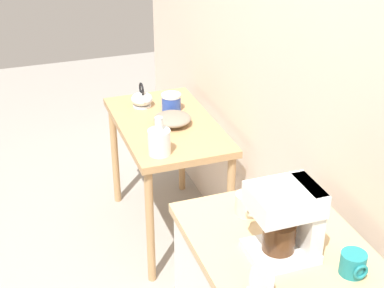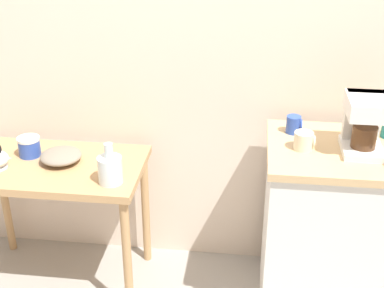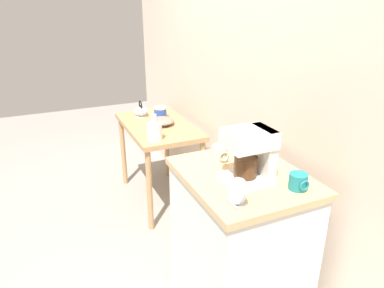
{
  "view_description": "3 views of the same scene",
  "coord_description": "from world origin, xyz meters",
  "px_view_note": "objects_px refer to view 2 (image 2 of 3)",
  "views": [
    {
      "loc": [
        2.14,
        -0.83,
        2.16
      ],
      "look_at": [
        -0.05,
        -0.06,
        0.94
      ],
      "focal_mm": 54.46,
      "sensor_mm": 36.0,
      "label": 1
    },
    {
      "loc": [
        0.28,
        -2.27,
        2.03
      ],
      "look_at": [
        0.01,
        -0.09,
        0.94
      ],
      "focal_mm": 50.31,
      "sensor_mm": 36.0,
      "label": 2
    },
    {
      "loc": [
        2.03,
        -0.89,
        1.74
      ],
      "look_at": [
        0.09,
        -0.02,
        0.86
      ],
      "focal_mm": 33.06,
      "sensor_mm": 36.0,
      "label": 3
    }
  ],
  "objects_px": {
    "bowl_stoneware": "(61,156)",
    "coffee_maker": "(365,121)",
    "mug_blue": "(294,125)",
    "glass_carafe_vase": "(110,169)",
    "canister_enamel": "(29,147)",
    "mug_small_cream": "(304,141)"
  },
  "relations": [
    {
      "from": "bowl_stoneware",
      "to": "canister_enamel",
      "type": "distance_m",
      "value": 0.19
    },
    {
      "from": "canister_enamel",
      "to": "mug_small_cream",
      "type": "height_order",
      "value": "mug_small_cream"
    },
    {
      "from": "canister_enamel",
      "to": "mug_small_cream",
      "type": "xyz_separation_m",
      "value": [
        1.38,
        -0.14,
        0.18
      ]
    },
    {
      "from": "mug_blue",
      "to": "glass_carafe_vase",
      "type": "bearing_deg",
      "value": -163.68
    },
    {
      "from": "mug_blue",
      "to": "canister_enamel",
      "type": "bearing_deg",
      "value": -178.63
    },
    {
      "from": "glass_carafe_vase",
      "to": "mug_blue",
      "type": "distance_m",
      "value": 0.9
    },
    {
      "from": "bowl_stoneware",
      "to": "mug_blue",
      "type": "xyz_separation_m",
      "value": [
        1.15,
        0.08,
        0.2
      ]
    },
    {
      "from": "bowl_stoneware",
      "to": "coffee_maker",
      "type": "height_order",
      "value": "coffee_maker"
    },
    {
      "from": "coffee_maker",
      "to": "mug_small_cream",
      "type": "distance_m",
      "value": 0.28
    },
    {
      "from": "glass_carafe_vase",
      "to": "mug_blue",
      "type": "xyz_separation_m",
      "value": [
        0.85,
        0.25,
        0.16
      ]
    },
    {
      "from": "mug_small_cream",
      "to": "glass_carafe_vase",
      "type": "bearing_deg",
      "value": -175.03
    },
    {
      "from": "mug_blue",
      "to": "bowl_stoneware",
      "type": "bearing_deg",
      "value": -175.84
    },
    {
      "from": "glass_carafe_vase",
      "to": "bowl_stoneware",
      "type": "bearing_deg",
      "value": 151.16
    },
    {
      "from": "canister_enamel",
      "to": "mug_small_cream",
      "type": "relative_size",
      "value": 1.22
    },
    {
      "from": "coffee_maker",
      "to": "canister_enamel",
      "type": "bearing_deg",
      "value": 176.05
    },
    {
      "from": "bowl_stoneware",
      "to": "canister_enamel",
      "type": "xyz_separation_m",
      "value": [
        -0.19,
        0.05,
        0.02
      ]
    },
    {
      "from": "bowl_stoneware",
      "to": "mug_blue",
      "type": "distance_m",
      "value": 1.17
    },
    {
      "from": "glass_carafe_vase",
      "to": "canister_enamel",
      "type": "height_order",
      "value": "glass_carafe_vase"
    },
    {
      "from": "bowl_stoneware",
      "to": "coffee_maker",
      "type": "relative_size",
      "value": 0.8
    },
    {
      "from": "bowl_stoneware",
      "to": "mug_blue",
      "type": "relative_size",
      "value": 2.43
    },
    {
      "from": "glass_carafe_vase",
      "to": "canister_enamel",
      "type": "bearing_deg",
      "value": 155.96
    },
    {
      "from": "bowl_stoneware",
      "to": "mug_small_cream",
      "type": "height_order",
      "value": "mug_small_cream"
    }
  ]
}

